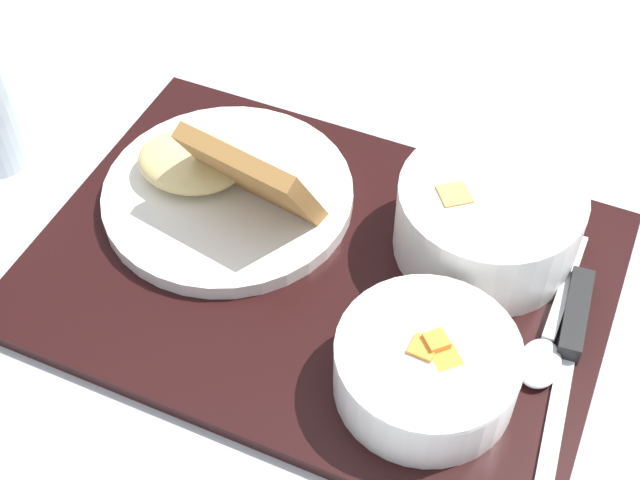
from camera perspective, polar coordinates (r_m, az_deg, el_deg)
ground_plane at (r=0.68m, az=-0.00°, el=-2.31°), size 4.00×4.00×0.00m
serving_tray at (r=0.68m, az=-0.00°, el=-1.99°), size 0.47×0.36×0.01m
bowl_salad at (r=0.59m, az=6.83°, el=-7.96°), size 0.12×0.12×0.05m
bowl_soup at (r=0.67m, az=10.72°, el=1.52°), size 0.14×0.14×0.06m
plate_main at (r=0.71m, az=-6.08°, el=3.48°), size 0.20×0.20×0.10m
knife at (r=0.65m, az=15.82°, el=-5.69°), size 0.02×0.20×0.02m
spoon at (r=0.65m, az=14.47°, el=-5.85°), size 0.04×0.15×0.01m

